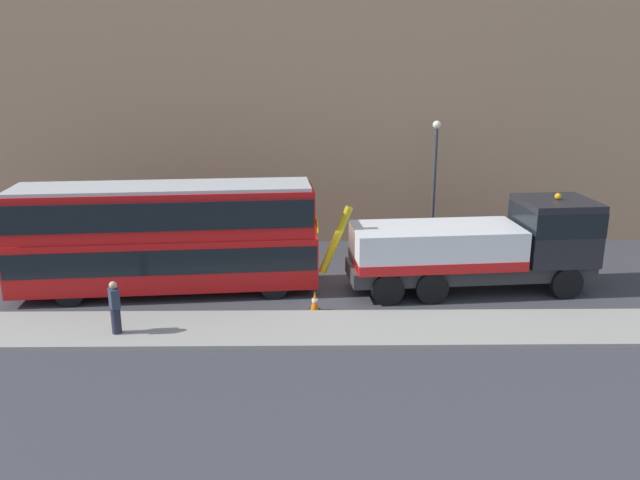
% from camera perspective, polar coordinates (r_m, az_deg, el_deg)
% --- Properties ---
extents(ground_plane, '(120.00, 120.00, 0.00)m').
position_cam_1_polar(ground_plane, '(24.93, 1.02, -4.08)').
color(ground_plane, '#38383D').
extents(near_kerb, '(60.00, 2.80, 0.15)m').
position_cam_1_polar(near_kerb, '(21.01, 1.37, -7.81)').
color(near_kerb, gray).
rests_on(near_kerb, ground_plane).
extents(building_facade, '(60.00, 1.50, 16.00)m').
position_cam_1_polar(building_facade, '(30.28, 0.70, 15.07)').
color(building_facade, '#9E7A5B').
rests_on(building_facade, ground_plane).
extents(recovery_tow_truck, '(10.23, 3.43, 3.67)m').
position_cam_1_polar(recovery_tow_truck, '(24.71, 14.12, -0.46)').
color(recovery_tow_truck, '#2D2D2D').
rests_on(recovery_tow_truck, ground_plane).
extents(double_decker_bus, '(11.19, 3.52, 4.06)m').
position_cam_1_polar(double_decker_bus, '(24.32, -13.43, 0.48)').
color(double_decker_bus, red).
rests_on(double_decker_bus, ground_plane).
extents(pedestrian_onlooker, '(0.43, 0.48, 1.71)m').
position_cam_1_polar(pedestrian_onlooker, '(21.18, -17.58, -5.73)').
color(pedestrian_onlooker, '#232333').
rests_on(pedestrian_onlooker, near_kerb).
extents(traffic_cone_near_bus, '(0.36, 0.36, 0.72)m').
position_cam_1_polar(traffic_cone_near_bus, '(22.47, -0.46, -5.45)').
color(traffic_cone_near_bus, orange).
rests_on(traffic_cone_near_bus, ground_plane).
extents(street_lamp, '(0.36, 0.36, 5.83)m').
position_cam_1_polar(street_lamp, '(29.03, 10.03, 5.66)').
color(street_lamp, '#38383D').
rests_on(street_lamp, ground_plane).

